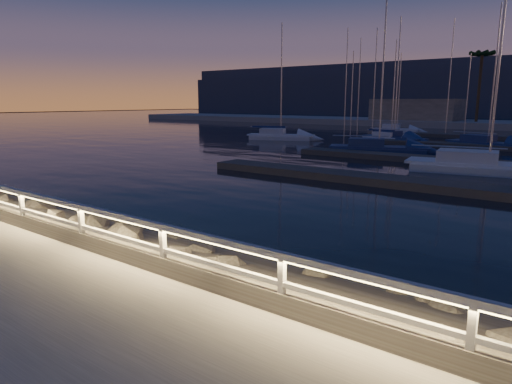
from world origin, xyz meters
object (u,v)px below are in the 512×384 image
(sailboat_g, at_px, (484,165))
(sailboat_m, at_px, (396,129))
(guard_rail, at_px, (130,229))
(sailboat_f, at_px, (376,148))
(sailboat_j, at_px, (486,143))
(sailboat_e, at_px, (279,136))
(sailboat_i, at_px, (390,138))
(sailboat_n, at_px, (392,138))

(sailboat_g, relative_size, sailboat_m, 1.48)
(guard_rail, height_order, sailboat_f, sailboat_f)
(sailboat_j, relative_size, sailboat_m, 1.20)
(sailboat_g, distance_m, sailboat_m, 36.23)
(guard_rail, xyz_separation_m, sailboat_j, (-0.23, 39.29, -0.95))
(sailboat_e, xyz_separation_m, sailboat_j, (19.89, 3.95, -0.02))
(sailboat_i, relative_size, sailboat_m, 0.98)
(sailboat_e, relative_size, sailboat_m, 1.18)
(sailboat_j, bearing_deg, sailboat_m, 151.64)
(sailboat_j, height_order, sailboat_m, sailboat_j)
(sailboat_f, xyz_separation_m, sailboat_m, (-7.98, 25.75, -0.04))
(sailboat_j, xyz_separation_m, sailboat_m, (-14.16, 15.68, -0.03))
(guard_rail, bearing_deg, sailboat_n, 102.93)
(sailboat_m, xyz_separation_m, sailboat_n, (5.15, -14.73, 0.02))
(sailboat_i, xyz_separation_m, sailboat_j, (9.14, -0.52, 0.03))
(guard_rail, bearing_deg, sailboat_i, 103.24)
(sailboat_i, relative_size, sailboat_j, 0.82)
(sailboat_e, bearing_deg, sailboat_g, -49.38)
(sailboat_e, height_order, sailboat_i, sailboat_e)
(sailboat_f, bearing_deg, guard_rail, -99.67)
(sailboat_e, height_order, sailboat_g, sailboat_g)
(guard_rail, distance_m, sailboat_m, 56.83)
(guard_rail, height_order, sailboat_n, sailboat_n)
(sailboat_g, relative_size, sailboat_j, 1.24)
(sailboat_e, distance_m, sailboat_f, 15.01)
(sailboat_i, xyz_separation_m, sailboat_n, (0.13, 0.43, 0.03))
(sailboat_i, bearing_deg, sailboat_m, 117.98)
(sailboat_n, bearing_deg, sailboat_m, 132.32)
(guard_rail, relative_size, sailboat_n, 3.55)
(guard_rail, xyz_separation_m, sailboat_n, (-9.24, 40.25, -0.95))
(sailboat_f, distance_m, sailboat_g, 11.06)
(sailboat_g, height_order, sailboat_m, sailboat_g)
(guard_rail, relative_size, sailboat_e, 3.58)
(sailboat_e, bearing_deg, sailboat_m, 52.52)
(sailboat_f, relative_size, sailboat_n, 1.06)
(sailboat_i, distance_m, sailboat_m, 15.97)
(sailboat_e, xyz_separation_m, sailboat_m, (5.73, 19.63, -0.05))
(sailboat_j, height_order, sailboat_n, sailboat_j)
(sailboat_f, bearing_deg, sailboat_i, 83.55)
(sailboat_g, bearing_deg, sailboat_n, 116.11)
(sailboat_f, bearing_deg, sailboat_n, 82.35)
(sailboat_e, relative_size, sailboat_i, 1.21)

